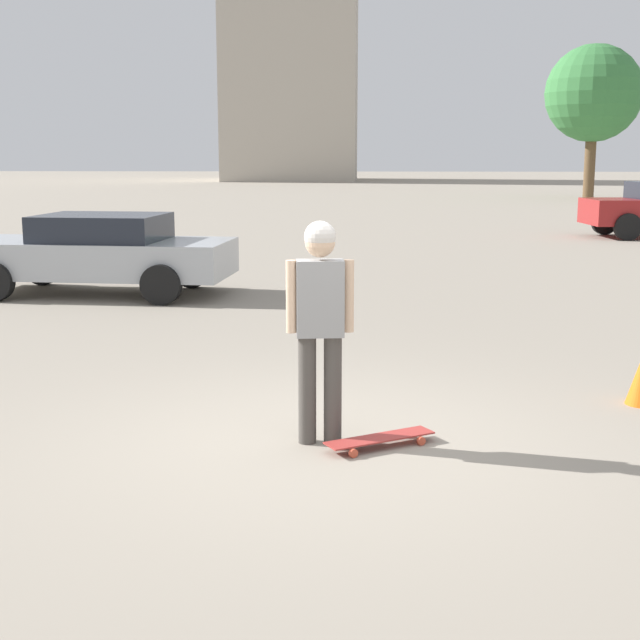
# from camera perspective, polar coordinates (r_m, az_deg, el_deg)

# --- Properties ---
(ground_plane) EXTENTS (220.00, 220.00, 0.00)m
(ground_plane) POSITION_cam_1_polar(r_m,az_deg,el_deg) (7.04, 0.00, -7.82)
(ground_plane) COLOR gray
(person) EXTENTS (0.52, 0.24, 1.73)m
(person) POSITION_cam_1_polar(r_m,az_deg,el_deg) (6.79, 0.00, 0.49)
(person) COLOR #4C4742
(person) RESTS_ON ground_plane
(skateboard) EXTENTS (0.87, 0.64, 0.08)m
(skateboard) POSITION_cam_1_polar(r_m,az_deg,el_deg) (6.93, 3.86, -7.59)
(skateboard) COLOR #A5332D
(skateboard) RESTS_ON ground_plane
(car_parked_near) EXTENTS (4.36, 2.18, 1.28)m
(car_parked_near) POSITION_cam_1_polar(r_m,az_deg,el_deg) (14.71, -14.01, 4.23)
(car_parked_near) COLOR #ADB2B7
(car_parked_near) RESTS_ON ground_plane
(building_block_distant) EXTENTS (10.89, 12.12, 23.75)m
(building_block_distant) POSITION_cam_1_polar(r_m,az_deg,el_deg) (78.68, -1.78, 17.62)
(building_block_distant) COLOR #B2A899
(building_block_distant) RESTS_ON ground_plane
(tree_distant) EXTENTS (4.80, 4.80, 7.61)m
(tree_distant) POSITION_cam_1_polar(r_m,az_deg,el_deg) (47.73, 17.11, 13.67)
(tree_distant) COLOR brown
(tree_distant) RESTS_ON ground_plane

